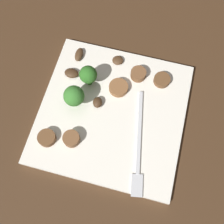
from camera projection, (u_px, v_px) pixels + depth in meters
name	position (u px, v px, depth m)	size (l,w,h in m)	color
ground_plane	(112.00, 114.00, 0.48)	(1.40, 1.40, 0.00)	#422B19
plate	(112.00, 113.00, 0.47)	(0.25, 0.25, 0.01)	white
fork	(139.00, 149.00, 0.44)	(0.18, 0.04, 0.00)	silver
broccoli_floret_0	(88.00, 75.00, 0.46)	(0.03, 0.03, 0.05)	#347525
broccoli_floret_1	(74.00, 97.00, 0.44)	(0.04, 0.04, 0.05)	#408630
sausage_slice_0	(138.00, 74.00, 0.48)	(0.03, 0.03, 0.01)	brown
sausage_slice_1	(71.00, 139.00, 0.44)	(0.03, 0.03, 0.01)	brown
sausage_slice_2	(47.00, 138.00, 0.44)	(0.03, 0.03, 0.01)	brown
sausage_slice_3	(162.00, 80.00, 0.48)	(0.03, 0.03, 0.01)	brown
sausage_slice_4	(117.00, 87.00, 0.48)	(0.03, 0.03, 0.01)	brown
mushroom_0	(71.00, 73.00, 0.49)	(0.03, 0.02, 0.01)	#422B19
mushroom_1	(98.00, 102.00, 0.47)	(0.02, 0.02, 0.01)	#422B19
mushroom_2	(118.00, 60.00, 0.50)	(0.02, 0.02, 0.01)	#4C331E
mushroom_3	(79.00, 54.00, 0.50)	(0.03, 0.01, 0.01)	#4C331E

